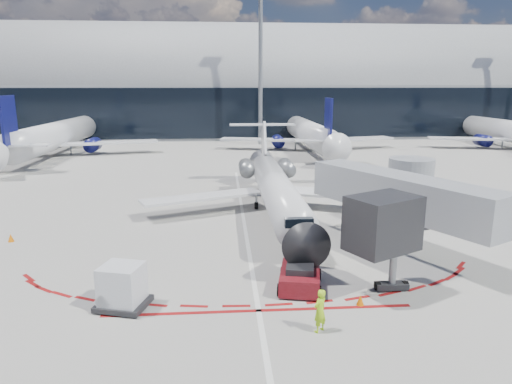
{
  "coord_description": "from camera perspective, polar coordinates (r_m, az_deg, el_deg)",
  "views": [
    {
      "loc": [
        -1.49,
        -30.22,
        9.9
      ],
      "look_at": [
        0.84,
        1.58,
        2.43
      ],
      "focal_mm": 32.0,
      "sensor_mm": 36.0,
      "label": 1
    }
  ],
  "objects": [
    {
      "name": "apron_stop_bar",
      "position": [
        21.23,
        0.32,
        -14.6
      ],
      "size": [
        14.0,
        0.25,
        0.01
      ],
      "primitive_type": "cube",
      "color": "maroon",
      "rests_on": "ground"
    },
    {
      "name": "safety_cone_right",
      "position": [
        22.13,
        12.91,
        -13.03
      ],
      "size": [
        0.36,
        0.36,
        0.49
      ],
      "primitive_type": "cone",
      "color": "#D56504",
      "rests_on": "ground"
    },
    {
      "name": "terminal_building",
      "position": [
        95.22,
        -3.38,
        12.33
      ],
      "size": [
        150.0,
        24.15,
        24.0
      ],
      "color": "#96989C",
      "rests_on": "ground"
    },
    {
      "name": "safety_cone_left",
      "position": [
        33.71,
        -28.32,
        -5.06
      ],
      "size": [
        0.38,
        0.38,
        0.53
      ],
      "primitive_type": "cone",
      "color": "#D56504",
      "rests_on": "ground"
    },
    {
      "name": "bg_airliner_2",
      "position": [
        73.11,
        6.55,
        9.43
      ],
      "size": [
        32.35,
        34.25,
        10.47
      ],
      "primitive_type": null,
      "color": "silver",
      "rests_on": "ground"
    },
    {
      "name": "apron_centerline",
      "position": [
        33.74,
        -1.49,
        -3.88
      ],
      "size": [
        0.25,
        40.0,
        0.01
      ],
      "primitive_type": "cube",
      "color": "silver",
      "rests_on": "ground"
    },
    {
      "name": "jet_bridge",
      "position": [
        30.25,
        17.83,
        -0.64
      ],
      "size": [
        10.03,
        15.2,
        4.9
      ],
      "color": "#909398",
      "rests_on": "ground"
    },
    {
      "name": "ground",
      "position": [
        31.84,
        -1.31,
        -4.94
      ],
      "size": [
        260.0,
        260.0,
        0.0
      ],
      "primitive_type": "plane",
      "color": "gray",
      "rests_on": "ground"
    },
    {
      "name": "bg_airliner_1",
      "position": [
        73.04,
        -23.87,
        8.62
      ],
      "size": [
        34.04,
        36.04,
        11.01
      ],
      "primitive_type": null,
      "color": "silver",
      "rests_on": "ground"
    },
    {
      "name": "uld_container",
      "position": [
        21.9,
        -16.37,
        -11.33
      ],
      "size": [
        2.6,
        2.37,
        2.05
      ],
      "rotation": [
        0.0,
        0.0,
        -0.27
      ],
      "color": "black",
      "rests_on": "ground"
    },
    {
      "name": "regional_jet",
      "position": [
        35.9,
        2.38,
        0.77
      ],
      "size": [
        21.23,
        26.18,
        6.56
      ],
      "color": "silver",
      "rests_on": "ground"
    },
    {
      "name": "light_mast_centre",
      "position": [
        78.53,
        0.57,
        15.08
      ],
      "size": [
        0.7,
        0.7,
        25.0
      ],
      "primitive_type": "cylinder",
      "color": "gray",
      "rests_on": "ground"
    },
    {
      "name": "ramp_worker",
      "position": [
        19.41,
        7.98,
        -14.48
      ],
      "size": [
        0.81,
        0.78,
        1.86
      ],
      "primitive_type": "imported",
      "rotation": [
        0.0,
        0.0,
        3.84
      ],
      "color": "#A3DE17",
      "rests_on": "ground"
    },
    {
      "name": "pushback_tug",
      "position": [
        23.25,
        5.52,
        -10.56
      ],
      "size": [
        2.6,
        5.0,
        1.27
      ],
      "rotation": [
        0.0,
        0.0,
        -0.2
      ],
      "color": "#560C11",
      "rests_on": "ground"
    }
  ]
}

